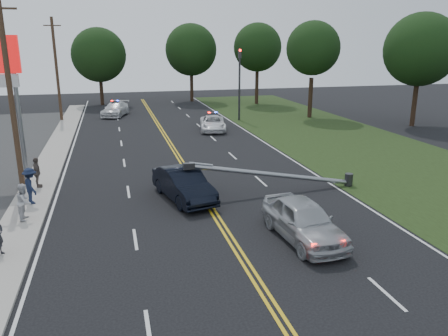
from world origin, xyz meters
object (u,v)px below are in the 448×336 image
object	(u,v)px
traffic_signal	(239,78)
utility_pole_far	(57,70)
utility_pole_mid	(10,94)
crashed_sedan	(184,184)
bystander_c	(31,186)
fallen_streetlight	(282,175)
bystander_d	(37,173)
emergency_a	(213,123)
waiting_sedan	(303,220)
bystander_b	(24,202)
emergency_b	(115,109)

from	to	relation	value
traffic_signal	utility_pole_far	world-z (taller)	utility_pole_far
utility_pole_mid	crashed_sedan	xyz separation A→B (m)	(8.17, -3.85, -4.29)
traffic_signal	crashed_sedan	bearing A→B (deg)	-113.13
utility_pole_mid	bystander_c	size ratio (longest dim) A/B	5.66
crashed_sedan	traffic_signal	bearing A→B (deg)	53.22
fallen_streetlight	bystander_d	world-z (taller)	fallen_streetlight
emergency_a	traffic_signal	bearing A→B (deg)	60.65
utility_pole_mid	crashed_sedan	bearing A→B (deg)	-25.25
waiting_sedan	bystander_c	distance (m)	12.97
emergency_a	utility_pole_mid	bearing A→B (deg)	-125.66
traffic_signal	bystander_b	bearing A→B (deg)	-125.77
emergency_b	bystander_d	xyz separation A→B (m)	(-4.49, -24.32, 0.21)
traffic_signal	emergency_b	world-z (taller)	traffic_signal
fallen_streetlight	emergency_a	bearing A→B (deg)	89.17
emergency_b	traffic_signal	bearing A→B (deg)	-8.21
emergency_b	bystander_b	xyz separation A→B (m)	(-4.37, -28.91, 0.20)
utility_pole_far	bystander_d	bearing A→B (deg)	-87.81
utility_pole_far	bystander_b	xyz separation A→B (m)	(0.98, -26.95, -4.15)
fallen_streetlight	emergency_b	xyz separation A→B (m)	(-8.04, 27.96, -0.19)
fallen_streetlight	bystander_b	xyz separation A→B (m)	(-12.41, -0.95, 0.02)
fallen_streetlight	bystander_d	xyz separation A→B (m)	(-12.53, 3.65, 0.02)
traffic_signal	waiting_sedan	distance (m)	28.39
emergency_a	crashed_sedan	bearing A→B (deg)	-97.63
traffic_signal	bystander_d	size ratio (longest dim) A/B	4.30
utility_pole_mid	emergency_b	world-z (taller)	utility_pole_mid
fallen_streetlight	bystander_b	world-z (taller)	fallen_streetlight
crashed_sedan	emergency_b	bearing A→B (deg)	82.15
crashed_sedan	waiting_sedan	size ratio (longest dim) A/B	1.01
utility_pole_far	emergency_a	size ratio (longest dim) A/B	2.13
utility_pole_mid	bystander_b	bearing A→B (deg)	-78.84
utility_pole_mid	bystander_d	size ratio (longest dim) A/B	6.10
fallen_streetlight	utility_pole_far	distance (m)	29.54
traffic_signal	bystander_c	size ratio (longest dim) A/B	3.99
fallen_streetlight	bystander_d	distance (m)	13.05
utility_pole_far	bystander_b	bearing A→B (deg)	-87.93
bystander_b	waiting_sedan	bearing A→B (deg)	-107.84
traffic_signal	emergency_a	bearing A→B (deg)	-129.41
utility_pole_far	traffic_signal	bearing A→B (deg)	-12.89
emergency_b	bystander_b	world-z (taller)	bystander_b
bystander_b	bystander_d	world-z (taller)	bystander_d
fallen_streetlight	crashed_sedan	distance (m)	5.22
traffic_signal	utility_pole_mid	world-z (taller)	utility_pole_mid
bystander_c	bystander_d	xyz separation A→B (m)	(-0.08, 2.55, -0.06)
waiting_sedan	emergency_a	xyz separation A→B (m)	(1.62, 22.94, -0.16)
traffic_signal	emergency_a	world-z (taller)	traffic_signal
fallen_streetlight	emergency_b	size ratio (longest dim) A/B	1.85
emergency_a	bystander_c	bearing A→B (deg)	-118.04
waiting_sedan	bystander_d	size ratio (longest dim) A/B	2.91
utility_pole_mid	waiting_sedan	world-z (taller)	utility_pole_mid
traffic_signal	emergency_b	size ratio (longest dim) A/B	1.40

